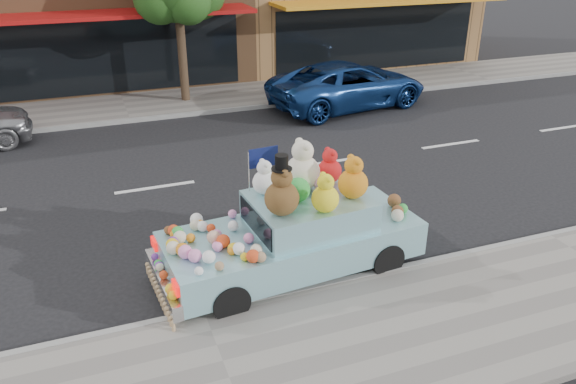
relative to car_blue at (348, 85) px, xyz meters
name	(u,v)px	position (x,y,z in m)	size (l,w,h in m)	color
ground	(155,188)	(-6.91, -4.19, -0.74)	(120.00, 120.00, 0.00)	black
near_sidewalk	(230,381)	(-6.91, -10.69, -0.68)	(60.00, 3.00, 0.12)	gray
far_sidewalk	(125,107)	(-6.91, 2.31, -0.68)	(60.00, 3.00, 0.12)	gray
near_kerb	(204,313)	(-6.91, -9.19, -0.67)	(60.00, 0.12, 0.13)	gray
far_kerb	(130,121)	(-6.91, 0.81, -0.67)	(60.00, 0.12, 0.13)	gray
car_blue	(348,85)	(0.00, 0.00, 0.00)	(2.44, 5.30, 1.47)	navy
art_car	(294,229)	(-5.16, -8.47, 0.08)	(4.61, 2.09, 2.34)	black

